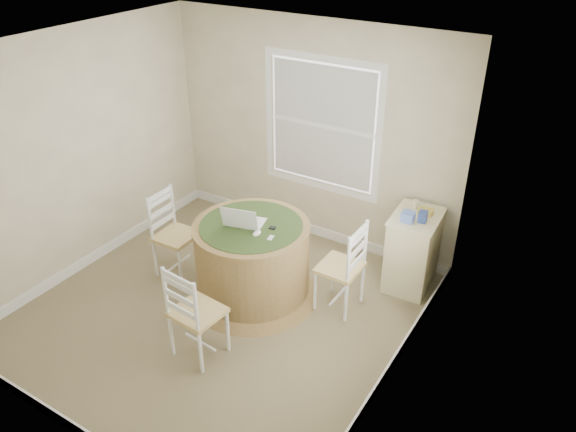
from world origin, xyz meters
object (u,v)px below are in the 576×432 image
Objects in this scene: chair_near at (197,312)px; chair_left at (176,236)px; chair_right at (340,267)px; laptop at (244,221)px; corner_chest at (412,251)px; round_table at (252,258)px.

chair_left is at bearing -35.31° from chair_near.
laptop reaches higher than chair_right.
laptop is at bearing -146.79° from corner_chest.
round_table is at bearing -69.53° from chair_right.
chair_left is 1.34m from chair_near.
corner_chest is at bearing -157.46° from laptop.
chair_right is at bearing -115.39° from chair_near.
chair_near is 2.36m from corner_chest.
chair_near is at bearing -125.56° from corner_chest.
corner_chest is (2.26, 1.13, -0.05)m from chair_left.
laptop is (-0.16, 0.95, 0.40)m from chair_near.
chair_left and chair_near have the same top height.
laptop is at bearing -75.39° from chair_near.
round_table is at bearing -85.70° from chair_left.
chair_right is (0.76, 1.28, 0.00)m from chair_near.
chair_right is 1.12× the size of corner_chest.
chair_right is 0.88m from corner_chest.
round_table is 1.60× the size of corner_chest.
chair_left is 2.17× the size of laptop.
chair_near is at bearing -30.22° from chair_right.
chair_left is 1.00× the size of chair_right.
chair_near is (0.08, -0.97, 0.02)m from round_table.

